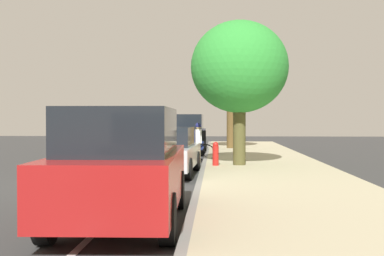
% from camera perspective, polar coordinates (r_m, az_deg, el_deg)
% --- Properties ---
extents(ground, '(69.74, 69.74, 0.00)m').
position_cam_1_polar(ground, '(14.32, -7.67, -6.14)').
color(ground, '#353535').
extents(sidewalk, '(4.39, 43.59, 0.13)m').
position_cam_1_polar(sidewalk, '(14.20, 10.20, -5.96)').
color(sidewalk, tan).
rests_on(sidewalk, ground).
extents(curb_edge, '(0.16, 43.59, 0.13)m').
position_cam_1_polar(curb_edge, '(14.09, 0.94, -6.00)').
color(curb_edge, gray).
rests_on(curb_edge, ground).
extents(lane_stripe_centre, '(0.14, 44.20, 0.01)m').
position_cam_1_polar(lane_stripe_centre, '(15.30, -17.20, -5.70)').
color(lane_stripe_centre, white).
rests_on(lane_stripe_centre, ground).
extents(lane_stripe_bike_edge, '(0.12, 43.59, 0.01)m').
position_cam_1_polar(lane_stripe_bike_edge, '(14.22, -5.03, -6.17)').
color(lane_stripe_bike_edge, white).
rests_on(lane_stripe_bike_edge, ground).
extents(parked_suv_red_second, '(2.05, 4.74, 1.99)m').
position_cam_1_polar(parked_suv_red_second, '(8.67, -7.87, -4.11)').
color(parked_suv_red_second, maroon).
rests_on(parked_suv_red_second, ground).
extents(parked_sedan_silver_mid, '(2.00, 4.48, 1.52)m').
position_cam_1_polar(parked_sedan_silver_mid, '(15.96, -2.86, -2.67)').
color(parked_sedan_silver_mid, '#B7BABF').
rests_on(parked_sedan_silver_mid, ground).
extents(parked_suv_dark_blue_far, '(1.97, 4.70, 1.99)m').
position_cam_1_polar(parked_suv_dark_blue_far, '(25.37, -0.68, -0.62)').
color(parked_suv_dark_blue_far, navy).
rests_on(parked_suv_dark_blue_far, ground).
extents(parked_sedan_tan_farthest, '(2.04, 4.50, 1.52)m').
position_cam_1_polar(parked_sedan_tan_farthest, '(32.18, -0.18, -0.72)').
color(parked_sedan_tan_farthest, tan).
rests_on(parked_sedan_tan_farthest, ground).
extents(bicycle_at_curb, '(1.75, 0.46, 0.78)m').
position_cam_1_polar(bicycle_at_curb, '(20.72, 0.23, -2.80)').
color(bicycle_at_curb, black).
rests_on(bicycle_at_curb, ground).
extents(cyclist_with_backpack, '(0.45, 0.61, 1.62)m').
position_cam_1_polar(cyclist_with_backpack, '(20.24, 0.82, -1.20)').
color(cyclist_with_backpack, '#C6B284').
rests_on(cyclist_with_backpack, ground).
extents(street_tree_mid_block, '(3.50, 3.50, 5.19)m').
position_cam_1_polar(street_tree_mid_block, '(18.14, 5.43, 6.88)').
color(street_tree_mid_block, '#4C4925').
rests_on(street_tree_mid_block, sidewalk).
extents(street_tree_far_end, '(3.08, 3.08, 5.58)m').
position_cam_1_polar(street_tree_far_end, '(28.14, 4.47, 5.83)').
color(street_tree_far_end, brown).
rests_on(street_tree_far_end, sidewalk).
extents(fire_hydrant, '(0.22, 0.22, 0.84)m').
position_cam_1_polar(fire_hydrant, '(17.79, 2.71, -2.92)').
color(fire_hydrant, red).
rests_on(fire_hydrant, sidewalk).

